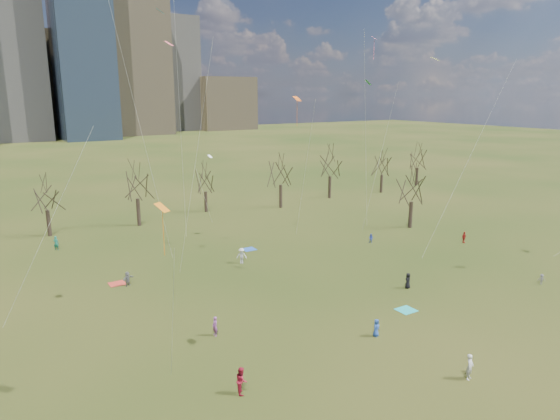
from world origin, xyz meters
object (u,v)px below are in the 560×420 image
blanket_teal (406,310)px  blanket_navy (249,249)px  blanket_crimson (117,284)px  person_1 (470,367)px  person_0 (376,328)px  person_2 (242,380)px

blanket_teal → blanket_navy: 23.57m
blanket_crimson → person_1: size_ratio=0.88×
person_0 → person_1: bearing=-102.4°
person_1 → person_2: 15.41m
blanket_navy → blanket_teal: bearing=-81.8°
blanket_navy → blanket_crimson: 17.26m
blanket_crimson → person_0: 26.85m
blanket_teal → person_1: person_1 is taller
person_1 → person_2: person_2 is taller
blanket_crimson → person_2: 23.81m
person_2 → person_1: bearing=-95.2°
blanket_navy → person_1: 33.55m
blanket_teal → person_1: size_ratio=0.88×
blanket_crimson → person_2: person_2 is taller
blanket_crimson → blanket_navy: bearing=10.3°
person_2 → person_0: bearing=-63.9°
blanket_crimson → person_1: 34.29m
blanket_crimson → person_1: bearing=-62.6°
person_0 → person_2: (-12.75, -1.22, 0.19)m
blanket_crimson → person_2: (1.89, -23.72, 0.90)m
blanket_teal → person_1: 11.21m
blanket_crimson → blanket_teal: bearing=-44.9°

